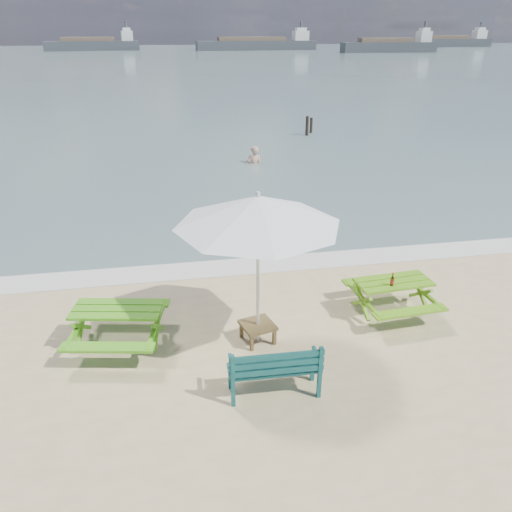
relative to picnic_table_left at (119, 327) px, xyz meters
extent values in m
plane|color=slate|center=(2.69, 83.16, -0.35)|extent=(300.00, 300.00, 0.00)
cube|color=silver|center=(2.69, 2.76, -0.35)|extent=(22.00, 0.90, 0.01)
cube|color=#499B17|center=(0.00, 0.00, 0.36)|extent=(1.66, 1.01, 0.05)
cube|color=#499B17|center=(0.14, 0.71, 0.07)|extent=(1.57, 0.56, 0.05)
cube|color=#499B17|center=(-0.14, -0.71, 0.07)|extent=(1.57, 0.56, 0.05)
cube|color=#499B17|center=(0.00, 0.00, -0.03)|extent=(1.59, 1.13, 0.66)
cube|color=#589416|center=(5.26, 0.17, 0.32)|extent=(1.52, 0.79, 0.05)
cube|color=#589416|center=(5.21, 0.85, 0.05)|extent=(1.48, 0.36, 0.05)
cube|color=#589416|center=(5.31, -0.52, 0.05)|extent=(1.48, 0.36, 0.05)
cube|color=#589416|center=(5.26, 0.17, -0.04)|extent=(1.43, 0.92, 0.62)
cube|color=#104545|center=(2.44, -1.77, 0.09)|extent=(1.44, 0.47, 0.04)
cube|color=#104545|center=(2.44, -1.99, 0.34)|extent=(1.43, 0.08, 0.37)
cube|color=#104545|center=(2.44, -1.77, -0.13)|extent=(1.34, 0.53, 0.45)
cube|color=brown|center=(2.45, -0.36, -0.02)|extent=(0.69, 0.69, 0.06)
cube|color=brown|center=(2.45, -0.36, -0.20)|extent=(0.60, 0.60, 0.31)
cylinder|color=silver|center=(2.45, -0.36, 0.99)|extent=(0.06, 0.06, 2.69)
cone|color=white|center=(2.45, -0.36, 2.16)|extent=(3.43, 3.43, 0.50)
cylinder|color=#8F4C14|center=(5.13, 0.00, 0.43)|extent=(0.07, 0.07, 0.16)
cylinder|color=#8F4C14|center=(5.13, 0.00, 0.58)|extent=(0.03, 0.03, 0.08)
cylinder|color=red|center=(5.13, 0.00, 0.43)|extent=(0.07, 0.07, 0.06)
imported|color=tan|center=(4.68, 12.52, -0.56)|extent=(0.70, 0.48, 1.84)
cylinder|color=black|center=(8.45, 17.81, 0.04)|extent=(0.16, 0.16, 1.19)
cylinder|color=black|center=(8.85, 18.41, -0.05)|extent=(0.15, 0.15, 1.01)
cube|color=#33393D|center=(51.13, 104.12, 0.64)|extent=(21.05, 4.63, 2.20)
cube|color=silver|center=(59.08, 103.88, 2.84)|extent=(2.60, 3.07, 2.20)
cube|color=#33393D|center=(81.15, 132.47, 0.64)|extent=(25.42, 4.11, 2.20)
cube|color=silver|center=(90.81, 132.51, 2.84)|extent=(3.06, 3.01, 2.20)
cube|color=#33393D|center=(-14.27, 125.49, 0.64)|extent=(21.99, 6.18, 2.20)
cube|color=silver|center=(-6.06, 126.33, 2.84)|extent=(2.89, 3.25, 2.20)
cube|color=#33393D|center=(24.61, 120.95, 0.64)|extent=(29.38, 5.64, 2.20)
cube|color=silver|center=(35.69, 121.57, 2.84)|extent=(3.67, 3.19, 2.20)
camera|label=1|loc=(1.05, -7.86, 4.87)|focal=35.00mm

